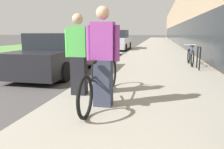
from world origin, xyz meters
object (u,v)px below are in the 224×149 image
Objects in this scene: person_bystander at (79,55)px; parked_sedan_curbside at (60,55)px; bike_rack_hoop at (199,55)px; person_rider at (103,57)px; tandem_bicycle at (102,81)px; cruiser_bike_nearest at (190,56)px; parked_sedan_far at (117,41)px; vintage_roadster_curbside at (100,49)px.

person_bystander reaches higher than parked_sedan_curbside.
bike_rack_hoop is 0.18× the size of parked_sedan_curbside.
tandem_bicycle is at bearing 107.71° from person_rider.
person_rider is 1.06× the size of cruiser_bike_nearest.
person_rider is at bearing -111.73° from cruiser_bike_nearest.
cruiser_bike_nearest is at bearing 59.72° from person_bystander.
cruiser_bike_nearest is (3.01, 5.15, -0.52)m from person_bystander.
cruiser_bike_nearest is at bearing -61.37° from parked_sedan_far.
person_rider is 9.30m from vintage_roadster_curbside.
parked_sedan_curbside is (-4.80, -2.31, 0.20)m from cruiser_bike_nearest.
person_bystander is 0.42× the size of vintage_roadster_curbside.
parked_sedan_far is at bearing 99.29° from tandem_bicycle.
bike_rack_hoop is at bearing -63.41° from parked_sedan_far.
parked_sedan_curbside is 5.47m from vintage_roadster_curbside.
parked_sedan_curbside is at bearing 122.23° from person_bystander.
vintage_roadster_curbside is at bearing 89.62° from parked_sedan_curbside.
person_bystander is at bearing -127.55° from bike_rack_hoop.
tandem_bicycle is 0.61× the size of parked_sedan_curbside.
tandem_bicycle is at bearing -24.29° from person_bystander.
tandem_bicycle is 14.26m from parked_sedan_far.
parked_sedan_curbside reaches higher than bike_rack_hoop.
person_bystander reaches higher than parked_sedan_far.
parked_sedan_far is (-4.86, 9.72, 0.13)m from bike_rack_hoop.
person_bystander is at bearing 138.10° from person_rider.
person_rider is 0.42× the size of parked_sedan_far.
tandem_bicycle is 0.81m from person_bystander.
parked_sedan_far is at bearing 97.09° from person_bystander.
person_bystander is at bearing -82.91° from parked_sedan_far.
bike_rack_hoop is (3.15, 4.09, -0.36)m from person_bystander.
tandem_bicycle is at bearing -52.58° from parked_sedan_curbside.
person_rider is 14.64m from parked_sedan_far.
person_rider is 4.30m from parked_sedan_curbside.
bike_rack_hoop is 10.87m from parked_sedan_far.
vintage_roadster_curbside is at bearing 139.28° from bike_rack_hoop.
person_rider is at bearing -54.31° from parked_sedan_curbside.
cruiser_bike_nearest is 5.33m from parked_sedan_curbside.
parked_sedan_curbside is (-1.80, 2.85, -0.32)m from person_bystander.
parked_sedan_curbside reaches higher than tandem_bicycle.
parked_sedan_curbside is (-4.94, -1.25, 0.04)m from bike_rack_hoop.
bike_rack_hoop is 0.50× the size of cruiser_bike_nearest.
vintage_roadster_curbside is at bearing 146.44° from cruiser_bike_nearest.
vintage_roadster_curbside is (-4.91, 4.22, -0.18)m from bike_rack_hoop.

